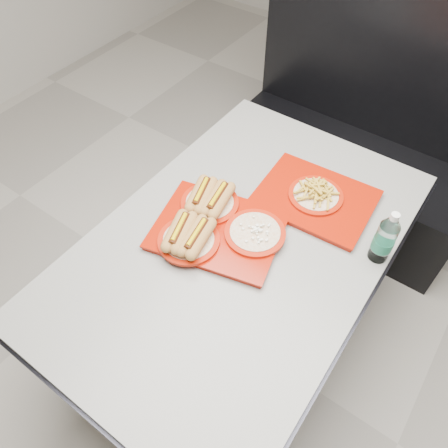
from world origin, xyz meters
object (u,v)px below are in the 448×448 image
Objects in this scene: water_bottle at (385,239)px; diner_table at (239,268)px; tray_far at (315,196)px; booth_bench at (353,149)px; tray_near at (214,224)px.

diner_table is at bearing -152.77° from water_bottle.
tray_far is 0.31m from water_bottle.
booth_bench is at bearing 90.00° from diner_table.
diner_table is 3.30× the size of tray_far.
diner_table is 1.11m from booth_bench.
tray_far is at bearing 160.14° from water_bottle.
water_bottle is at bearing -65.22° from booth_bench.
tray_near is at bearing -95.17° from booth_bench.
diner_table is 0.53m from water_bottle.
water_bottle reaches higher than diner_table.
tray_near is 0.56m from water_bottle.
tray_near is (-0.10, -1.11, 0.38)m from booth_bench.
booth_bench reaches higher than water_bottle.
booth_bench is at bearing 84.83° from tray_near.
tray_near is 1.15× the size of tray_far.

